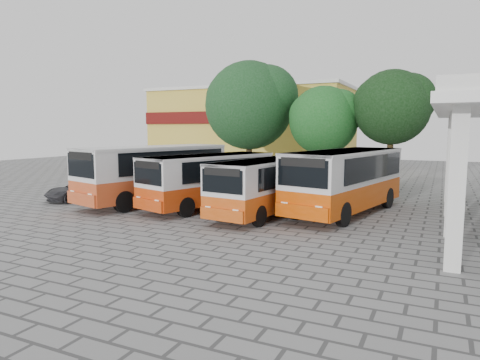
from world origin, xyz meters
The scene contains 10 objects.
ground centered at (0.00, 0.00, 0.00)m, with size 90.00×90.00×0.00m, color gray.
shophouse_block centered at (-11.00, 25.99, 4.16)m, with size 20.40×10.40×8.30m.
bus_far_left centered at (-6.88, 3.22, 1.81)m, with size 4.80×9.16×3.12m.
bus_centre_left centered at (-3.39, 3.20, 1.59)m, with size 4.46×8.09×2.74m.
bus_centre_right centered at (-0.02, 2.70, 1.52)m, with size 3.11×7.52×2.63m.
bus_far_right centered at (3.29, 4.66, 1.76)m, with size 4.28×8.87×3.05m.
tree_left centered at (-6.18, 14.62, 6.10)m, with size 7.12×6.79×9.27m.
tree_middle centered at (-0.18, 13.93, 4.82)m, with size 5.03×4.80×7.07m.
tree_right centered at (4.32, 14.02, 5.64)m, with size 5.14×4.90×7.93m.
parked_car centered at (-11.29, 2.17, 0.55)m, with size 1.84×3.99×1.11m, color #2F2F33.
Camera 1 is at (7.47, -15.88, 4.04)m, focal length 32.00 mm.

